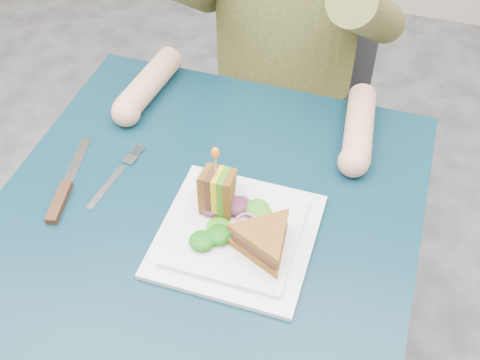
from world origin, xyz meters
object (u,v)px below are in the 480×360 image
(plate, at_px, (237,234))
(sandwich_flat, at_px, (264,240))
(sandwich_upright, at_px, (217,191))
(fork, at_px, (115,177))
(knife, at_px, (63,194))
(table, at_px, (208,236))
(chair, at_px, (291,78))

(plate, height_order, sandwich_flat, sandwich_flat)
(sandwich_flat, bearing_deg, plate, 155.56)
(plate, height_order, sandwich_upright, sandwich_upright)
(fork, distance_m, knife, 0.10)
(sandwich_flat, distance_m, fork, 0.33)
(table, distance_m, sandwich_upright, 0.14)
(sandwich_flat, bearing_deg, sandwich_upright, 146.32)
(table, xyz_separation_m, plate, (0.07, -0.04, 0.09))
(chair, bearing_deg, knife, -109.99)
(sandwich_flat, distance_m, knife, 0.39)
(table, height_order, chair, chair)
(knife, bearing_deg, table, 11.06)
(table, height_order, fork, fork)
(plate, height_order, knife, plate)
(chair, xyz_separation_m, plate, (0.07, -0.70, 0.20))
(table, relative_size, plate, 2.88)
(sandwich_upright, bearing_deg, sandwich_flat, -33.68)
(fork, bearing_deg, plate, -13.81)
(table, height_order, plate, plate)
(sandwich_flat, height_order, fork, sandwich_flat)
(fork, bearing_deg, sandwich_upright, -5.15)
(chair, height_order, plate, chair)
(sandwich_upright, height_order, fork, sandwich_upright)
(sandwich_flat, distance_m, sandwich_upright, 0.13)
(table, height_order, knife, knife)
(knife, bearing_deg, sandwich_flat, -2.80)
(sandwich_flat, relative_size, sandwich_upright, 1.31)
(plate, bearing_deg, sandwich_upright, 138.04)
(sandwich_upright, bearing_deg, table, -177.97)
(plate, bearing_deg, chair, 95.90)
(fork, bearing_deg, sandwich_flat, -15.76)
(sandwich_flat, relative_size, fork, 0.92)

